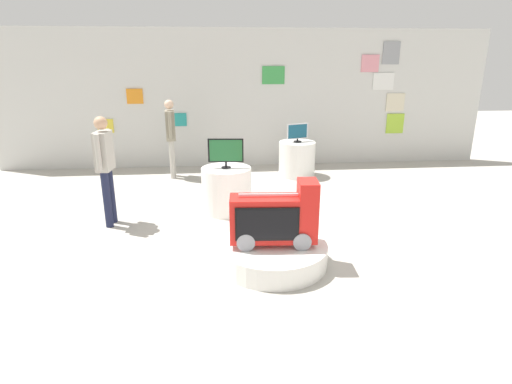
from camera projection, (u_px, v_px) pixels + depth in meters
The scene contains 10 objects.
ground_plane at pixel (271, 248), 5.88m from camera, with size 30.00×30.00×0.00m, color #B2ADA3.
back_wall_display at pixel (247, 99), 10.02m from camera, with size 11.86×0.13×3.24m.
main_display_pedestal at pixel (273, 254), 5.40m from camera, with size 1.41×1.41×0.28m, color white.
novelty_firetruck_tv at pixel (275, 219), 5.24m from camera, with size 1.12×0.48×0.85m.
display_pedestal_left_rear at pixel (297, 159), 9.40m from camera, with size 0.82×0.82×0.78m, color white.
tv_on_left_rear at pixel (298, 132), 9.20m from camera, with size 0.49×0.20×0.41m.
display_pedestal_center_rear at pixel (227, 190), 7.19m from camera, with size 0.86×0.86×0.78m, color white.
tv_on_center_rear at pixel (226, 151), 6.98m from camera, with size 0.60×0.16×0.50m.
shopper_browsing_near_truck at pixel (105, 163), 6.42m from camera, with size 0.23×0.56×1.74m.
shopper_browsing_rear at pixel (171, 133), 9.12m from camera, with size 0.24×0.56×1.72m.
Camera 1 is at (-0.71, -5.31, 2.57)m, focal length 29.14 mm.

